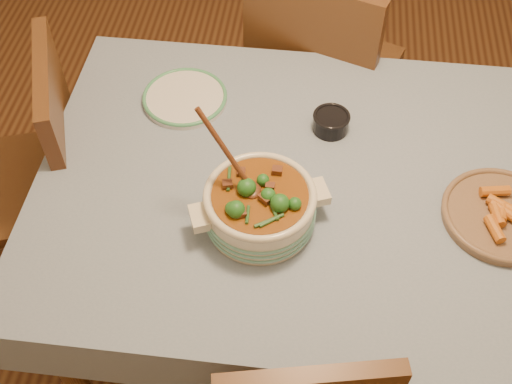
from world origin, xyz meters
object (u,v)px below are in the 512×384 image
Objects in this scene: fried_plate at (502,214)px; dining_table at (343,206)px; stew_casserole at (260,204)px; white_plate at (185,97)px; condiment_bowl at (331,121)px; chair_far at (319,71)px; chair_left at (37,170)px.

dining_table is at bearing 170.38° from fried_plate.
stew_casserole is 1.12× the size of fried_plate.
white_plate is at bearing 151.08° from dining_table.
stew_casserole is 1.27× the size of white_plate.
fried_plate is at bearing -31.08° from condiment_bowl.
fried_plate is (0.61, 0.08, -0.05)m from stew_casserole.
dining_table is at bearing 33.77° from stew_casserole.
dining_table is at bearing 117.57° from chair_far.
stew_casserole is 0.50m from white_plate.
dining_table is 0.98m from chair_left.
fried_plate is (0.39, -0.07, 0.11)m from dining_table.
white_plate is 0.89× the size of fried_plate.
white_plate is (-0.49, 0.27, 0.10)m from dining_table.
stew_casserole is 0.85m from chair_left.
condiment_bowl is at bearing -8.94° from white_plate.
fried_plate is 0.32× the size of chair_far.
dining_table is 0.24m from condiment_bowl.
chair_far is (0.12, 0.83, -0.27)m from stew_casserole.
dining_table is 1.78× the size of chair_left.
fried_plate is at bearing -20.93° from white_plate.
chair_far is (-0.49, 0.75, -0.22)m from fried_plate.
stew_casserole is at bearing 50.20° from chair_left.
stew_casserole reaches higher than chair_left.
dining_table is 0.57m from white_plate.
fried_plate is (0.45, -0.27, -0.01)m from condiment_bowl.
dining_table is 6.03× the size of white_plate.
white_plate is 0.44m from condiment_bowl.
chair_left reaches higher than dining_table.
chair_left is (-0.47, -0.14, -0.23)m from white_plate.
condiment_bowl reaches higher than dining_table.
chair_far reaches higher than chair_left.
fried_plate is 0.33× the size of chair_left.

